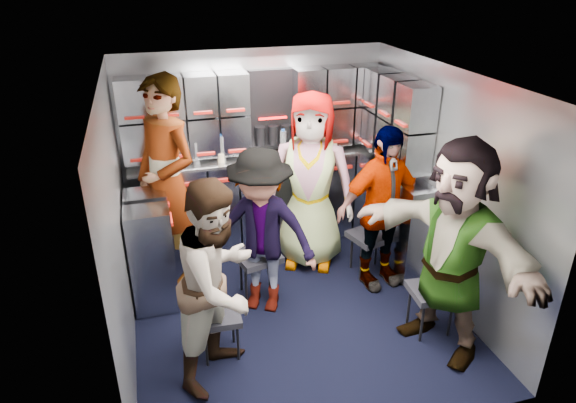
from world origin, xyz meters
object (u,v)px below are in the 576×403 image
object	(u,v)px
jump_seat_near_left	(219,318)
attendant_arc_c	(310,182)
attendant_arc_b	(261,233)
attendant_arc_e	(452,250)
attendant_arc_d	(381,209)
jump_seat_near_right	(432,293)
attendant_arc_a	(219,283)
jump_seat_mid_left	(258,259)
jump_seat_mid_right	(370,238)
attendant_standing	(167,183)
jump_seat_center	(304,223)

from	to	relation	value
jump_seat_near_left	attendant_arc_c	world-z (taller)	attendant_arc_c
attendant_arc_b	attendant_arc_e	world-z (taller)	attendant_arc_e
jump_seat_near_left	attendant_arc_d	bearing A→B (deg)	20.42
jump_seat_near_right	attendant_arc_e	bearing A→B (deg)	-90.00
attendant_arc_c	attendant_arc_e	size ratio (longest dim) A/B	1.01
jump_seat_near_left	attendant_arc_a	xyz separation A→B (m)	(0.00, -0.18, 0.45)
jump_seat_mid_left	jump_seat_mid_right	xyz separation A→B (m)	(1.17, 0.08, -0.01)
jump_seat_near_left	jump_seat_near_right	world-z (taller)	jump_seat_near_right
attendant_arc_d	attendant_arc_a	bearing A→B (deg)	-163.80
attendant_standing	attendant_arc_a	bearing A→B (deg)	-25.89
jump_seat_mid_left	jump_seat_near_right	bearing A→B (deg)	-35.21
attendant_arc_d	jump_seat_near_left	bearing A→B (deg)	-169.11
attendant_arc_d	jump_seat_near_right	bearing A→B (deg)	-91.24
jump_seat_near_left	jump_seat_near_right	size ratio (longest dim) A/B	0.94
jump_seat_mid_left	attendant_arc_e	world-z (taller)	attendant_arc_e
jump_seat_center	attendant_arc_b	size ratio (longest dim) A/B	0.27
attendant_standing	jump_seat_center	bearing A→B (deg)	57.35
jump_seat_near_right	attendant_arc_e	size ratio (longest dim) A/B	0.24
jump_seat_near_left	jump_seat_near_right	distance (m)	1.77
attendant_arc_b	attendant_arc_c	distance (m)	0.92
jump_seat_mid_right	jump_seat_mid_left	bearing A→B (deg)	-176.01
jump_seat_mid_right	attendant_arc_b	distance (m)	1.25
jump_seat_mid_left	attendant_arc_a	xyz separation A→B (m)	(-0.48, -0.89, 0.40)
jump_seat_mid_left	jump_seat_near_right	xyz separation A→B (m)	(1.28, -0.91, -0.02)
jump_seat_near_left	attendant_arc_c	xyz separation A→B (m)	(1.13, 1.16, 0.55)
attendant_arc_c	attendant_arc_a	bearing A→B (deg)	-106.02
attendant_arc_b	attendant_arc_d	xyz separation A→B (m)	(1.17, 0.08, 0.03)
jump_seat_center	attendant_arc_a	size ratio (longest dim) A/B	0.26
attendant_arc_b	attendant_standing	bearing A→B (deg)	163.21
jump_seat_mid_left	attendant_arc_c	xyz separation A→B (m)	(0.65, 0.45, 0.51)
attendant_arc_c	attendant_arc_e	world-z (taller)	attendant_arc_c
jump_seat_mid_right	attendant_arc_b	size ratio (longest dim) A/B	0.30
jump_seat_mid_left	attendant_standing	distance (m)	1.10
jump_seat_mid_left	jump_seat_near_right	size ratio (longest dim) A/B	1.06
jump_seat_mid_left	jump_seat_center	size ratio (longest dim) A/B	1.11
attendant_arc_a	attendant_arc_c	bearing A→B (deg)	1.33
jump_seat_mid_left	jump_seat_center	world-z (taller)	jump_seat_mid_left
jump_seat_mid_left	attendant_arc_d	bearing A→B (deg)	-4.85
jump_seat_near_left	jump_seat_mid_left	xyz separation A→B (m)	(0.48, 0.71, 0.04)
jump_seat_mid_left	attendant_arc_a	bearing A→B (deg)	-118.12
jump_seat_center	attendant_arc_e	world-z (taller)	attendant_arc_e
attendant_standing	attendant_arc_c	bearing A→B (deg)	49.84
attendant_arc_a	attendant_arc_d	bearing A→B (deg)	-22.88
jump_seat_mid_left	attendant_standing	world-z (taller)	attendant_standing
jump_seat_mid_left	attendant_arc_e	size ratio (longest dim) A/B	0.25
jump_seat_mid_left	jump_seat_mid_right	bearing A→B (deg)	3.99
attendant_standing	attendant_arc_b	distance (m)	1.06
jump_seat_near_left	attendant_standing	distance (m)	1.45
attendant_arc_e	jump_seat_center	bearing A→B (deg)	178.98
attendant_arc_b	jump_seat_center	bearing A→B (deg)	80.51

